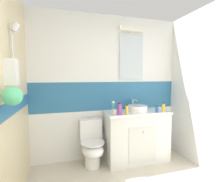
# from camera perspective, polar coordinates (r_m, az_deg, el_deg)

# --- Properties ---
(wall_back_tiled) EXTENTS (3.20, 0.20, 2.50)m
(wall_back_tiled) POSITION_cam_1_polar(r_m,az_deg,el_deg) (2.95, -1.42, 1.44)
(wall_back_tiled) COLOR white
(wall_back_tiled) RESTS_ON ground_plane
(vanity_cabinet) EXTENTS (1.08, 0.54, 0.85)m
(vanity_cabinet) POSITION_cam_1_polar(r_m,az_deg,el_deg) (2.98, 8.29, -15.03)
(vanity_cabinet) COLOR silver
(vanity_cabinet) RESTS_ON ground_plane
(sink_basin) EXTENTS (0.34, 0.38, 0.19)m
(sink_basin) POSITION_cam_1_polar(r_m,az_deg,el_deg) (2.85, 8.78, -5.91)
(sink_basin) COLOR white
(sink_basin) RESTS_ON vanity_cabinet
(toilet) EXTENTS (0.37, 0.50, 0.75)m
(toilet) POSITION_cam_1_polar(r_m,az_deg,el_deg) (2.81, -6.94, -17.93)
(toilet) COLOR white
(toilet) RESTS_ON ground_plane
(toothbrush_cup) EXTENTS (0.07, 0.07, 0.22)m
(toothbrush_cup) POSITION_cam_1_polar(r_m,az_deg,el_deg) (2.56, 0.58, -7.07)
(toothbrush_cup) COLOR #B2ADA3
(toothbrush_cup) RESTS_ON vanity_cabinet
(soap_dispenser) EXTENTS (0.05, 0.05, 0.17)m
(soap_dispenser) POSITION_cam_1_polar(r_m,az_deg,el_deg) (2.95, 17.42, -5.56)
(soap_dispenser) COLOR yellow
(soap_dispenser) RESTS_ON vanity_cabinet
(mouthwash_bottle) EXTENTS (0.07, 0.07, 0.19)m
(mouthwash_bottle) POSITION_cam_1_polar(r_m,az_deg,el_deg) (2.59, 2.61, -6.21)
(mouthwash_bottle) COLOR #993F99
(mouthwash_bottle) RESTS_ON vanity_cabinet
(perfume_flask_small) EXTENTS (0.04, 0.03, 0.11)m
(perfume_flask_small) POSITION_cam_1_polar(r_m,az_deg,el_deg) (2.86, 15.30, -6.09)
(perfume_flask_small) COLOR #2659B2
(perfume_flask_small) RESTS_ON vanity_cabinet
(deodorant_spray_can) EXTENTS (0.05, 0.05, 0.16)m
(deodorant_spray_can) POSITION_cam_1_polar(r_m,az_deg,el_deg) (2.62, 5.17, -6.46)
(deodorant_spray_can) COLOR yellow
(deodorant_spray_can) RESTS_ON vanity_cabinet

